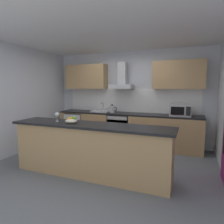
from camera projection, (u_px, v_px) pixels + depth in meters
The scene contains 16 objects.
ground at pixel (105, 164), 4.19m from camera, with size 5.45×4.57×0.02m, color slate.
ceiling at pixel (104, 35), 3.87m from camera, with size 5.45×4.57×0.02m, color white.
wall_back at pixel (130, 98), 5.73m from camera, with size 5.45×0.12×2.60m, color silver.
wall_left at pixel (19, 100), 4.87m from camera, with size 0.12×4.57×2.60m, color silver.
backsplash_tile at pixel (130, 100), 5.67m from camera, with size 3.78×0.02×0.66m, color white.
counter_back at pixel (126, 129), 5.48m from camera, with size 3.92×0.60×0.90m.
counter_island at pixel (90, 150), 3.59m from camera, with size 2.99×0.64×0.95m.
upper_cabinets at pixel (128, 76), 5.44m from camera, with size 3.87×0.32×0.70m.
oven at pixel (120, 129), 5.52m from camera, with size 0.60×0.62×0.80m.
refrigerator at pixel (77, 126), 6.03m from camera, with size 0.58×0.60×0.85m.
microwave at pixel (180, 110), 4.84m from camera, with size 0.50×0.38×0.30m.
sink at pixel (101, 111), 5.68m from camera, with size 0.50×0.40×0.26m.
kettle at pixel (112, 109), 5.50m from camera, with size 0.29×0.15×0.24m.
range_hood at pixel (122, 80), 5.47m from camera, with size 0.62×0.45×0.72m.
wine_glass at pixel (57, 115), 3.80m from camera, with size 0.08×0.08×0.18m.
fruit_bowl at pixel (71, 121), 3.63m from camera, with size 0.22×0.22×0.13m.
Camera 1 is at (1.64, -3.68, 1.60)m, focal length 31.93 mm.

